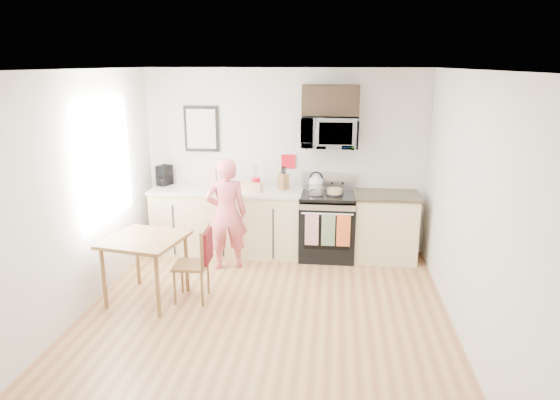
# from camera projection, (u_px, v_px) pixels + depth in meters

# --- Properties ---
(floor) EXTENTS (4.60, 4.60, 0.00)m
(floor) POSITION_uv_depth(u_px,v_px,m) (263.00, 323.00, 5.28)
(floor) COLOR brown
(floor) RESTS_ON ground
(back_wall) EXTENTS (4.00, 0.04, 2.60)m
(back_wall) POSITION_uv_depth(u_px,v_px,m) (285.00, 161.00, 7.14)
(back_wall) COLOR beige
(back_wall) RESTS_ON floor
(front_wall) EXTENTS (4.00, 0.04, 2.60)m
(front_wall) POSITION_uv_depth(u_px,v_px,m) (200.00, 320.00, 2.73)
(front_wall) COLOR beige
(front_wall) RESTS_ON floor
(left_wall) EXTENTS (0.04, 4.60, 2.60)m
(left_wall) POSITION_uv_depth(u_px,v_px,m) (70.00, 199.00, 5.15)
(left_wall) COLOR beige
(left_wall) RESTS_ON floor
(right_wall) EXTENTS (0.04, 4.60, 2.60)m
(right_wall) POSITION_uv_depth(u_px,v_px,m) (470.00, 212.00, 4.72)
(right_wall) COLOR beige
(right_wall) RESTS_ON floor
(ceiling) EXTENTS (4.00, 4.60, 0.04)m
(ceiling) POSITION_uv_depth(u_px,v_px,m) (260.00, 70.00, 4.59)
(ceiling) COLOR white
(ceiling) RESTS_ON back_wall
(window) EXTENTS (0.06, 1.40, 1.50)m
(window) POSITION_uv_depth(u_px,v_px,m) (106.00, 161.00, 5.84)
(window) COLOR white
(window) RESTS_ON left_wall
(cabinet_left) EXTENTS (2.10, 0.60, 0.90)m
(cabinet_left) POSITION_uv_depth(u_px,v_px,m) (227.00, 222.00, 7.16)
(cabinet_left) COLOR #D1C286
(cabinet_left) RESTS_ON floor
(countertop_left) EXTENTS (2.14, 0.64, 0.04)m
(countertop_left) POSITION_uv_depth(u_px,v_px,m) (226.00, 191.00, 7.03)
(countertop_left) COLOR beige
(countertop_left) RESTS_ON cabinet_left
(cabinet_right) EXTENTS (0.84, 0.60, 0.90)m
(cabinet_right) POSITION_uv_depth(u_px,v_px,m) (385.00, 228.00, 6.92)
(cabinet_right) COLOR #D1C286
(cabinet_right) RESTS_ON floor
(countertop_right) EXTENTS (0.88, 0.64, 0.04)m
(countertop_right) POSITION_uv_depth(u_px,v_px,m) (387.00, 195.00, 6.80)
(countertop_right) COLOR black
(countertop_right) RESTS_ON cabinet_right
(range) EXTENTS (0.76, 0.70, 1.16)m
(range) POSITION_uv_depth(u_px,v_px,m) (327.00, 227.00, 6.99)
(range) COLOR black
(range) RESTS_ON floor
(microwave) EXTENTS (0.76, 0.51, 0.42)m
(microwave) POSITION_uv_depth(u_px,v_px,m) (330.00, 132.00, 6.73)
(microwave) COLOR #ACACB1
(microwave) RESTS_ON back_wall
(upper_cabinet) EXTENTS (0.76, 0.35, 0.40)m
(upper_cabinet) POSITION_uv_depth(u_px,v_px,m) (331.00, 100.00, 6.67)
(upper_cabinet) COLOR black
(upper_cabinet) RESTS_ON back_wall
(wall_art) EXTENTS (0.50, 0.04, 0.65)m
(wall_art) POSITION_uv_depth(u_px,v_px,m) (201.00, 129.00, 7.12)
(wall_art) COLOR black
(wall_art) RESTS_ON back_wall
(wall_trivet) EXTENTS (0.20, 0.02, 0.20)m
(wall_trivet) POSITION_uv_depth(u_px,v_px,m) (288.00, 162.00, 7.12)
(wall_trivet) COLOR red
(wall_trivet) RESTS_ON back_wall
(person) EXTENTS (0.63, 0.51, 1.49)m
(person) POSITION_uv_depth(u_px,v_px,m) (226.00, 214.00, 6.54)
(person) COLOR #D83B3F
(person) RESTS_ON floor
(dining_table) EXTENTS (0.82, 0.82, 0.76)m
(dining_table) POSITION_uv_depth(u_px,v_px,m) (145.00, 245.00, 5.63)
(dining_table) COLOR brown
(dining_table) RESTS_ON floor
(chair) EXTENTS (0.42, 0.38, 0.88)m
(chair) POSITION_uv_depth(u_px,v_px,m) (201.00, 254.00, 5.66)
(chair) COLOR brown
(chair) RESTS_ON floor
(knife_block) EXTENTS (0.17, 0.17, 0.22)m
(knife_block) POSITION_uv_depth(u_px,v_px,m) (283.00, 181.00, 7.01)
(knife_block) COLOR brown
(knife_block) RESTS_ON countertop_left
(utensil_crock) EXTENTS (0.12, 0.12, 0.36)m
(utensil_crock) POSITION_uv_depth(u_px,v_px,m) (256.00, 178.00, 7.06)
(utensil_crock) COLOR red
(utensil_crock) RESTS_ON countertop_left
(fruit_bowl) EXTENTS (0.21, 0.21, 0.09)m
(fruit_bowl) POSITION_uv_depth(u_px,v_px,m) (244.00, 185.00, 7.10)
(fruit_bowl) COLOR silver
(fruit_bowl) RESTS_ON countertop_left
(milk_carton) EXTENTS (0.10, 0.10, 0.26)m
(milk_carton) POSITION_uv_depth(u_px,v_px,m) (213.00, 179.00, 7.08)
(milk_carton) COLOR tan
(milk_carton) RESTS_ON countertop_left
(coffee_maker) EXTENTS (0.22, 0.26, 0.29)m
(coffee_maker) POSITION_uv_depth(u_px,v_px,m) (164.00, 176.00, 7.24)
(coffee_maker) COLOR black
(coffee_maker) RESTS_ON countertop_left
(bread_bag) EXTENTS (0.33, 0.19, 0.11)m
(bread_bag) POSITION_uv_depth(u_px,v_px,m) (251.00, 188.00, 6.88)
(bread_bag) COLOR tan
(bread_bag) RESTS_ON countertop_left
(cake) EXTENTS (0.25, 0.25, 0.08)m
(cake) POSITION_uv_depth(u_px,v_px,m) (334.00, 192.00, 6.81)
(cake) COLOR black
(cake) RESTS_ON range
(kettle) EXTENTS (0.21, 0.21, 0.27)m
(kettle) POSITION_uv_depth(u_px,v_px,m) (316.00, 182.00, 7.03)
(kettle) COLOR silver
(kettle) RESTS_ON range
(pot) EXTENTS (0.21, 0.35, 0.10)m
(pot) POSITION_uv_depth(u_px,v_px,m) (316.00, 191.00, 6.79)
(pot) COLOR #ACACB1
(pot) RESTS_ON range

